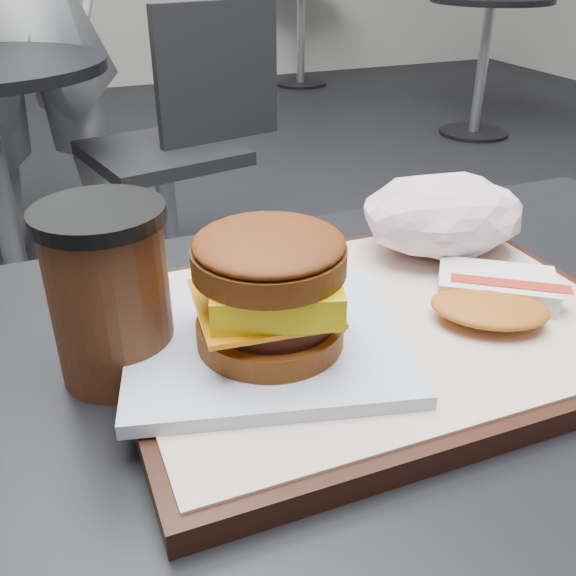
# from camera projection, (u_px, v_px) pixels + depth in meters

# --- Properties ---
(customer_table) EXTENTS (0.80, 0.60, 0.77)m
(customer_table) POSITION_uv_depth(u_px,v_px,m) (405.00, 554.00, 0.54)
(customer_table) COLOR #A5A5AA
(customer_table) RESTS_ON ground
(serving_tray) EXTENTS (0.38, 0.28, 0.02)m
(serving_tray) POSITION_uv_depth(u_px,v_px,m) (373.00, 328.00, 0.49)
(serving_tray) COLOR black
(serving_tray) RESTS_ON customer_table
(breakfast_sandwich) EXTENTS (0.22, 0.21, 0.09)m
(breakfast_sandwich) POSITION_uv_depth(u_px,v_px,m) (269.00, 302.00, 0.43)
(breakfast_sandwich) COLOR white
(breakfast_sandwich) RESTS_ON serving_tray
(hash_brown) EXTENTS (0.14, 0.13, 0.02)m
(hash_brown) POSITION_uv_depth(u_px,v_px,m) (493.00, 295.00, 0.49)
(hash_brown) COLOR white
(hash_brown) RESTS_ON serving_tray
(crumpled_wrapper) EXTENTS (0.15, 0.12, 0.07)m
(crumpled_wrapper) POSITION_uv_depth(u_px,v_px,m) (444.00, 216.00, 0.57)
(crumpled_wrapper) COLOR white
(crumpled_wrapper) RESTS_ON serving_tray
(coffee_cup) EXTENTS (0.09, 0.09, 0.12)m
(coffee_cup) POSITION_uv_depth(u_px,v_px,m) (110.00, 294.00, 0.43)
(coffee_cup) COLOR #411E0F
(coffee_cup) RESTS_ON customer_table
(neighbor_chair) EXTENTS (0.64, 0.50, 0.88)m
(neighbor_chair) POSITION_uv_depth(u_px,v_px,m) (182.00, 134.00, 1.95)
(neighbor_chair) COLOR #98989D
(neighbor_chair) RESTS_ON ground
(bg_table_near) EXTENTS (0.66, 0.66, 0.75)m
(bg_table_near) POSITION_uv_depth(u_px,v_px,m) (487.00, 33.00, 3.54)
(bg_table_near) COLOR black
(bg_table_near) RESTS_ON ground
(bg_table_far) EXTENTS (0.66, 0.66, 0.75)m
(bg_table_far) POSITION_uv_depth(u_px,v_px,m) (301.00, 7.00, 4.79)
(bg_table_far) COLOR black
(bg_table_far) RESTS_ON ground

